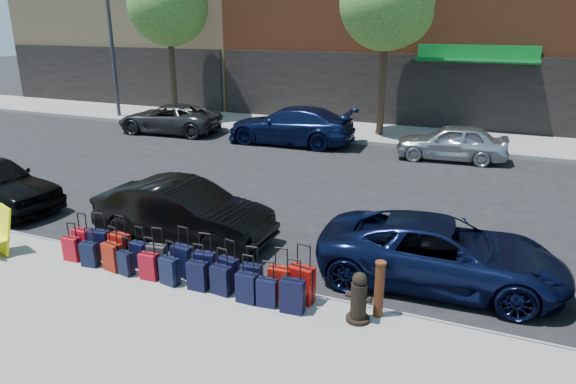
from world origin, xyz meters
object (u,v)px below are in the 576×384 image
at_px(tree_center, 390,5).
at_px(fire_hydrant, 359,299).
at_px(tree_left, 171,8).
at_px(bollard, 379,288).
at_px(car_far_1, 291,125).
at_px(car_near_1, 184,212).
at_px(streetlight, 113,24).
at_px(car_far_0, 169,119).
at_px(suitcase_front_5, 183,261).
at_px(car_far_2, 451,142).
at_px(car_near_2, 441,253).

bearing_deg(tree_center, fire_hydrant, -78.72).
bearing_deg(tree_left, bollard, -46.13).
bearing_deg(fire_hydrant, bollard, 53.35).
height_order(tree_center, car_far_1, tree_center).
bearing_deg(tree_center, car_near_1, -98.07).
distance_m(tree_center, bollard, 15.31).
bearing_deg(bollard, tree_center, 102.53).
height_order(streetlight, fire_hydrant, streetlight).
distance_m(tree_center, fire_hydrant, 15.55).
height_order(streetlight, car_far_0, streetlight).
distance_m(suitcase_front_5, car_far_1, 12.03).
relative_size(car_far_0, car_far_1, 0.89).
distance_m(suitcase_front_5, car_far_2, 12.19).
distance_m(tree_left, car_far_2, 14.66).
bearing_deg(streetlight, car_far_2, -6.80).
bearing_deg(bollard, suitcase_front_5, -179.05).
xyz_separation_m(suitcase_front_5, car_near_2, (4.57, 1.91, 0.18)).
xyz_separation_m(car_near_2, car_far_2, (-0.81, 9.68, 0.02)).
height_order(tree_center, car_near_2, tree_center).
bearing_deg(tree_center, car_near_2, -72.40).
relative_size(tree_left, streetlight, 0.91).
xyz_separation_m(tree_left, car_near_1, (8.73, -12.51, -4.72)).
bearing_deg(suitcase_front_5, streetlight, 139.86).
xyz_separation_m(suitcase_front_5, car_far_1, (-2.61, 11.74, 0.30)).
height_order(streetlight, car_near_2, streetlight).
relative_size(car_near_1, car_far_0, 0.90).
bearing_deg(tree_center, bollard, -77.47).
bearing_deg(car_far_2, car_far_1, -96.35).
xyz_separation_m(suitcase_front_5, car_far_0, (-8.48, 11.61, 0.18)).
xyz_separation_m(car_far_0, car_far_1, (5.87, 0.13, 0.12)).
relative_size(streetlight, bollard, 8.05).
relative_size(bollard, car_far_0, 0.21).
relative_size(tree_center, car_far_1, 1.38).
bearing_deg(tree_center, suitcase_front_5, -92.61).
bearing_deg(car_far_1, streetlight, -102.35).
bearing_deg(car_far_0, bollard, 41.88).
relative_size(tree_center, car_near_1, 1.73).
bearing_deg(tree_center, car_far_1, -142.28).
bearing_deg(car_far_2, car_near_1, -31.39).
relative_size(streetlight, suitcase_front_5, 7.98).
relative_size(streetlight, car_far_2, 2.06).
height_order(tree_left, car_far_2, tree_left).
height_order(car_far_0, car_far_2, car_far_2).
distance_m(tree_center, car_far_0, 10.64).
bearing_deg(car_near_1, car_far_2, -26.21).
relative_size(suitcase_front_5, fire_hydrant, 1.14).
bearing_deg(streetlight, car_near_1, -45.36).
xyz_separation_m(car_near_2, car_far_0, (-13.05, 9.70, 0.01)).
relative_size(car_near_2, car_far_2, 1.19).
distance_m(bollard, car_far_1, 13.33).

